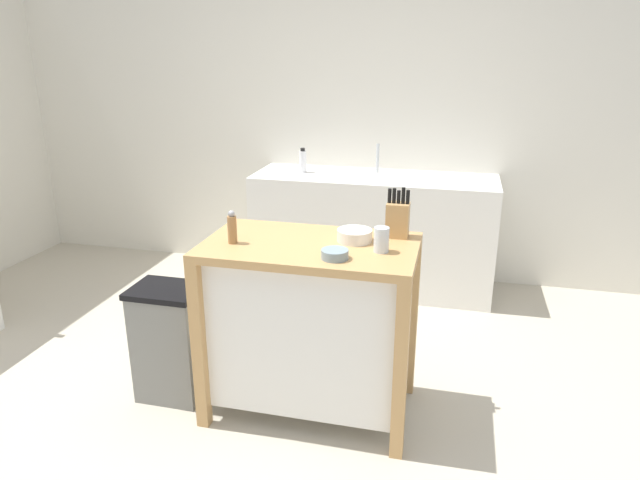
# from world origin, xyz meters

# --- Properties ---
(ground_plane) EXTENTS (6.75, 6.75, 0.00)m
(ground_plane) POSITION_xyz_m (0.00, 0.00, 0.00)
(ground_plane) COLOR #BCB29E
(ground_plane) RESTS_ON ground
(wall_back) EXTENTS (5.75, 0.10, 2.60)m
(wall_back) POSITION_xyz_m (0.00, 2.17, 1.30)
(wall_back) COLOR silver
(wall_back) RESTS_ON ground
(kitchen_island) EXTENTS (1.02, 0.60, 0.91)m
(kitchen_island) POSITION_xyz_m (0.20, 0.14, 0.51)
(kitchen_island) COLOR tan
(kitchen_island) RESTS_ON ground
(knife_block) EXTENTS (0.11, 0.09, 0.25)m
(knife_block) POSITION_xyz_m (0.59, 0.34, 1.01)
(knife_block) COLOR tan
(knife_block) RESTS_ON kitchen_island
(bowl_stoneware_deep) EXTENTS (0.17, 0.17, 0.06)m
(bowl_stoneware_deep) POSITION_xyz_m (0.40, 0.22, 0.94)
(bowl_stoneware_deep) COLOR silver
(bowl_stoneware_deep) RESTS_ON kitchen_island
(bowl_ceramic_small) EXTENTS (0.12, 0.12, 0.04)m
(bowl_ceramic_small) POSITION_xyz_m (0.36, -0.03, 0.94)
(bowl_ceramic_small) COLOR gray
(bowl_ceramic_small) RESTS_ON kitchen_island
(drinking_cup) EXTENTS (0.07, 0.07, 0.12)m
(drinking_cup) POSITION_xyz_m (0.55, 0.10, 0.97)
(drinking_cup) COLOR silver
(drinking_cup) RESTS_ON kitchen_island
(pepper_grinder) EXTENTS (0.04, 0.04, 0.16)m
(pepper_grinder) POSITION_xyz_m (-0.16, 0.06, 0.99)
(pepper_grinder) COLOR #9E7042
(pepper_grinder) RESTS_ON kitchen_island
(trash_bin) EXTENTS (0.36, 0.28, 0.63)m
(trash_bin) POSITION_xyz_m (-0.55, 0.07, 0.32)
(trash_bin) COLOR slate
(trash_bin) RESTS_ON ground
(sink_counter) EXTENTS (1.82, 0.60, 0.88)m
(sink_counter) POSITION_xyz_m (0.26, 1.82, 0.44)
(sink_counter) COLOR white
(sink_counter) RESTS_ON ground
(sink_faucet) EXTENTS (0.02, 0.02, 0.22)m
(sink_faucet) POSITION_xyz_m (0.26, 1.96, 0.99)
(sink_faucet) COLOR #B7BCC1
(sink_faucet) RESTS_ON sink_counter
(bottle_spray_cleaner) EXTENTS (0.06, 0.06, 0.19)m
(bottle_spray_cleaner) POSITION_xyz_m (-0.30, 1.83, 0.97)
(bottle_spray_cleaner) COLOR white
(bottle_spray_cleaner) RESTS_ON sink_counter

